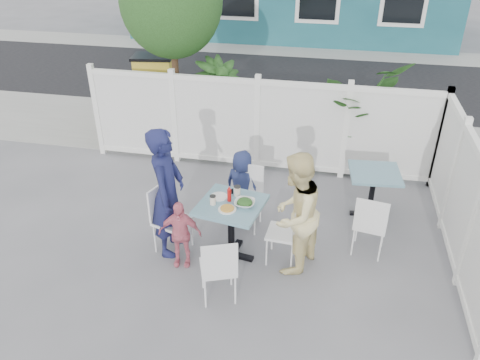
% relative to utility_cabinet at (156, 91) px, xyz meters
% --- Properties ---
extents(ground, '(80.00, 80.00, 0.00)m').
position_rel_utility_cabinet_xyz_m(ground, '(2.31, -4.00, -0.69)').
color(ground, slate).
extents(near_sidewalk, '(24.00, 2.60, 0.01)m').
position_rel_utility_cabinet_xyz_m(near_sidewalk, '(2.31, -0.20, -0.68)').
color(near_sidewalk, gray).
rests_on(near_sidewalk, ground).
extents(street, '(24.00, 5.00, 0.01)m').
position_rel_utility_cabinet_xyz_m(street, '(2.31, 3.50, -0.69)').
color(street, black).
rests_on(street, ground).
extents(far_sidewalk, '(24.00, 1.60, 0.01)m').
position_rel_utility_cabinet_xyz_m(far_sidewalk, '(2.31, 6.60, -0.68)').
color(far_sidewalk, gray).
rests_on(far_sidewalk, ground).
extents(fence_back, '(5.86, 0.08, 1.60)m').
position_rel_utility_cabinet_xyz_m(fence_back, '(2.41, -1.60, 0.09)').
color(fence_back, white).
rests_on(fence_back, ground).
extents(fence_right, '(0.08, 3.66, 1.60)m').
position_rel_utility_cabinet_xyz_m(fence_right, '(5.31, -3.40, 0.09)').
color(fence_right, white).
rests_on(fence_right, ground).
extents(tree, '(1.80, 1.62, 3.59)m').
position_rel_utility_cabinet_xyz_m(tree, '(0.71, -0.70, 1.90)').
color(tree, '#382316').
rests_on(tree, ground).
extents(utility_cabinet, '(0.81, 0.64, 1.38)m').
position_rel_utility_cabinet_xyz_m(utility_cabinet, '(0.00, 0.00, 0.00)').
color(utility_cabinet, gold).
rests_on(utility_cabinet, ground).
extents(potted_shrub_a, '(1.33, 1.33, 1.68)m').
position_rel_utility_cabinet_xyz_m(potted_shrub_a, '(1.55, -0.90, 0.15)').
color(potted_shrub_a, '#1C3B16').
rests_on(potted_shrub_a, ground).
extents(potted_shrub_b, '(2.16, 2.18, 1.83)m').
position_rel_utility_cabinet_xyz_m(potted_shrub_b, '(3.95, -1.00, 0.23)').
color(potted_shrub_b, '#1C3B16').
rests_on(potted_shrub_b, ground).
extents(main_table, '(0.88, 0.88, 0.81)m').
position_rel_utility_cabinet_xyz_m(main_table, '(2.52, -4.04, -0.07)').
color(main_table, teal).
rests_on(main_table, ground).
extents(spare_table, '(0.76, 0.76, 0.73)m').
position_rel_utility_cabinet_xyz_m(spare_table, '(4.30, -2.71, -0.12)').
color(spare_table, teal).
rests_on(spare_table, ground).
extents(chair_left, '(0.51, 0.52, 0.92)m').
position_rel_utility_cabinet_xyz_m(chair_left, '(1.67, -4.03, -0.16)').
color(chair_left, white).
rests_on(chair_left, ground).
extents(chair_right, '(0.40, 0.41, 0.87)m').
position_rel_utility_cabinet_xyz_m(chair_right, '(3.24, -3.99, -0.19)').
color(chair_right, white).
rests_on(chair_right, ground).
extents(chair_back, '(0.44, 0.43, 0.90)m').
position_rel_utility_cabinet_xyz_m(chair_back, '(2.58, -3.28, -0.16)').
color(chair_back, white).
rests_on(chair_back, ground).
extents(chair_near, '(0.51, 0.50, 0.87)m').
position_rel_utility_cabinet_xyz_m(chair_near, '(2.57, -4.87, -0.18)').
color(chair_near, white).
rests_on(chair_near, ground).
extents(chair_spare, '(0.46, 0.45, 0.88)m').
position_rel_utility_cabinet_xyz_m(chair_spare, '(4.24, -3.65, -0.18)').
color(chair_spare, white).
rests_on(chair_spare, ground).
extents(man, '(0.47, 0.67, 1.74)m').
position_rel_utility_cabinet_xyz_m(man, '(1.71, -4.06, 0.18)').
color(man, '#191C4A').
rests_on(man, ground).
extents(woman, '(0.83, 0.93, 1.58)m').
position_rel_utility_cabinet_xyz_m(woman, '(3.31, -4.09, 0.10)').
color(woman, '#EFCD4F').
rests_on(woman, ground).
extents(boy, '(0.59, 0.47, 1.06)m').
position_rel_utility_cabinet_xyz_m(boy, '(2.47, -3.13, -0.16)').
color(boy, navy).
rests_on(boy, ground).
extents(toddler, '(0.56, 0.30, 0.92)m').
position_rel_utility_cabinet_xyz_m(toddler, '(1.93, -4.32, -0.23)').
color(toddler, '#E17085').
rests_on(toddler, ground).
extents(plate_main, '(0.22, 0.22, 0.01)m').
position_rel_utility_cabinet_xyz_m(plate_main, '(2.51, -4.19, 0.12)').
color(plate_main, white).
rests_on(plate_main, main_table).
extents(plate_side, '(0.22, 0.22, 0.01)m').
position_rel_utility_cabinet_xyz_m(plate_side, '(2.34, -3.93, 0.12)').
color(plate_side, white).
rests_on(plate_side, main_table).
extents(salad_bowl, '(0.25, 0.25, 0.06)m').
position_rel_utility_cabinet_xyz_m(salad_bowl, '(2.70, -4.05, 0.15)').
color(salad_bowl, white).
rests_on(salad_bowl, main_table).
extents(coffee_cup_a, '(0.07, 0.07, 0.11)m').
position_rel_utility_cabinet_xyz_m(coffee_cup_a, '(2.31, -4.10, 0.17)').
color(coffee_cup_a, beige).
rests_on(coffee_cup_a, main_table).
extents(coffee_cup_b, '(0.08, 0.08, 0.12)m').
position_rel_utility_cabinet_xyz_m(coffee_cup_b, '(2.56, -3.84, 0.18)').
color(coffee_cup_b, beige).
rests_on(coffee_cup_b, main_table).
extents(ketchup_bottle, '(0.05, 0.05, 0.16)m').
position_rel_utility_cabinet_xyz_m(ketchup_bottle, '(2.49, -3.98, 0.20)').
color(ketchup_bottle, '#AE0F0E').
rests_on(ketchup_bottle, main_table).
extents(salt_shaker, '(0.03, 0.03, 0.07)m').
position_rel_utility_cabinet_xyz_m(salt_shaker, '(2.44, -3.82, 0.15)').
color(salt_shaker, white).
rests_on(salt_shaker, main_table).
extents(pepper_shaker, '(0.03, 0.03, 0.07)m').
position_rel_utility_cabinet_xyz_m(pepper_shaker, '(2.49, -3.81, 0.15)').
color(pepper_shaker, black).
rests_on(pepper_shaker, main_table).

